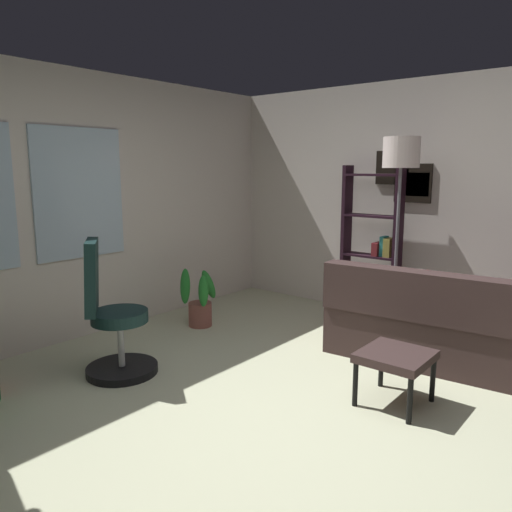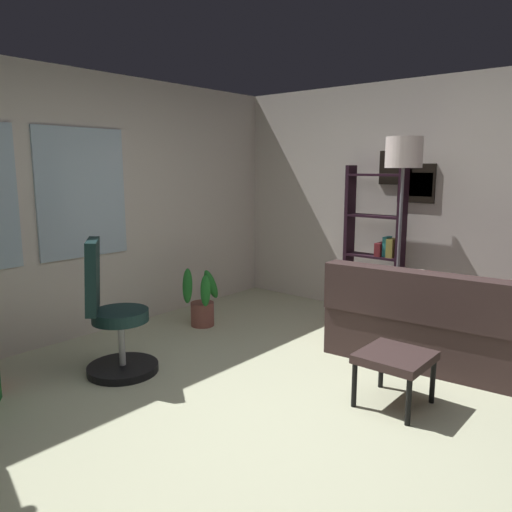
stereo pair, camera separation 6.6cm
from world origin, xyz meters
name	(u,v)px [view 1 (the left image)]	position (x,y,z in m)	size (l,w,h in m)	color
ground_plane	(289,430)	(0.00, 0.00, -0.05)	(5.27, 5.04, 0.10)	beige
wall_back_with_windows	(62,207)	(-0.02, 2.57, 1.26)	(5.27, 0.12, 2.50)	silver
wall_right_with_frames	(446,204)	(2.69, 0.00, 1.25)	(0.12, 5.04, 2.50)	silver
couch	(471,327)	(1.83, -0.56, 0.29)	(1.77, 2.04, 0.81)	#382826
footstool	(396,359)	(0.68, -0.40, 0.32)	(0.46, 0.45, 0.37)	#382826
office_chair	(112,323)	(-0.25, 1.53, 0.42)	(0.59, 0.58, 1.08)	black
bookshelf	(372,252)	(2.42, 0.66, 0.73)	(0.18, 0.64, 1.64)	black
floor_lamp	(401,169)	(2.03, 0.22, 1.60)	(0.33, 0.33, 1.89)	slate
potted_plant	(200,303)	(1.03, 1.87, 0.24)	(0.45, 0.40, 0.61)	#8D5046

